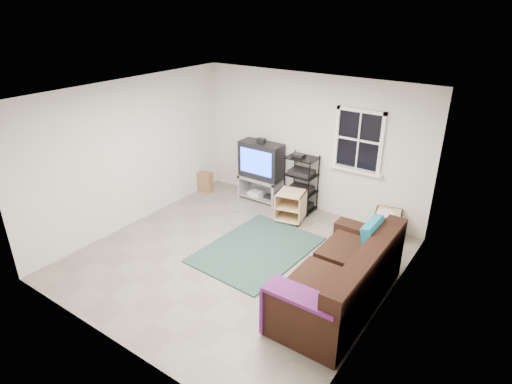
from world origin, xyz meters
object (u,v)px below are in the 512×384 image
Objects in this scene: tv_unit at (261,166)px; side_table_right at (387,222)px; sofa at (342,281)px; av_rack at (301,187)px; side_table_left at (291,204)px.

side_table_right is at bearing -0.26° from tv_unit.
side_table_right is (2.64, -0.01, -0.44)m from tv_unit.
tv_unit is 2.51× the size of side_table_right.
tv_unit is at bearing 142.23° from sofa.
av_rack reaches higher than sofa.
side_table_left is at bearing -23.42° from tv_unit.
tv_unit reaches higher than sofa.
side_table_left is 1.73m from side_table_right.
tv_unit reaches higher than side_table_left.
side_table_right is at bearing -1.04° from av_rack.
side_table_right is 2.13m from sofa.
tv_unit reaches higher than side_table_right.
sofa is at bearing -43.79° from side_table_left.
av_rack is 0.50× the size of sofa.
side_table_left is at bearing -83.04° from av_rack.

